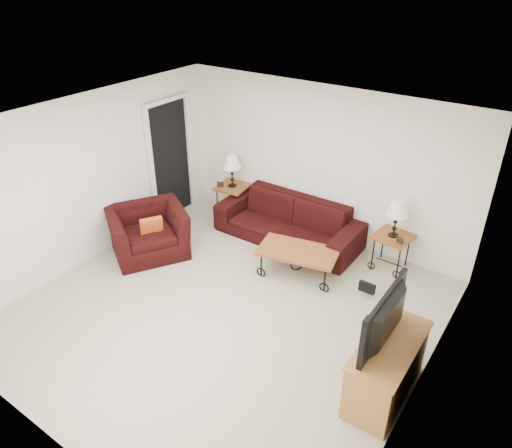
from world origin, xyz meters
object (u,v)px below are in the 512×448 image
Objects in this scene: lamp_right at (396,219)px; lamp_left at (232,171)px; armchair at (148,232)px; backpack at (371,281)px; tv_stand at (386,369)px; coffee_table at (297,262)px; television at (393,321)px; side_table_left at (233,200)px; sofa at (288,221)px; side_table_right at (390,252)px.

lamp_left is at bearing 180.00° from lamp_right.
lamp_right is 3.74m from armchair.
armchair is 3.44m from backpack.
tv_stand is at bearing -31.24° from lamp_left.
coffee_table is 2.38m from armchair.
television is at bearing -84.25° from backpack.
television reaches higher than lamp_left.
backpack is at bearing -14.55° from side_table_left.
sofa is 4.26× the size of side_table_right.
television reaches higher than backpack.
armchair is (-0.32, -1.75, -0.49)m from lamp_left.
backpack is (-0.81, 1.52, -0.12)m from tv_stand.
lamp_left is at bearing 148.76° from tv_stand.
lamp_right is 1.54m from coffee_table.
television reaches higher than coffee_table.
sofa is 1.29m from side_table_left.
side_table_left reaches higher than side_table_right.
lamp_right is 0.49× the size of armchair.
side_table_right is 1.24× the size of backpack.
side_table_right is at bearing 110.02° from tv_stand.
television is (0.82, -2.30, 0.15)m from lamp_right.
side_table_left reaches higher than backpack.
backpack is at bearing 9.27° from coffee_table.
coffee_table is 1.10× the size of television.
side_table_left is (-1.27, 0.18, -0.06)m from sofa.
lamp_left is 4.41m from television.
television reaches higher than sofa.
lamp_right reaches higher than side_table_right.
lamp_left is 0.55× the size of television.
coffee_table is at bearing -39.01° from armchair.
side_table_left is at bearing 0.00° from lamp_left.
lamp_left is 3.14m from backpack.
lamp_left is 4.46m from tv_stand.
television is (4.08, -0.54, 0.62)m from armchair.
armchair is at bearing -160.08° from coffee_table.
sofa is at bearing 129.76° from coffee_table.
armchair is 0.99× the size of tv_stand.
tv_stand is at bearing -31.24° from side_table_left.
tv_stand reaches higher than side_table_left.
armchair reaches higher than side_table_left.
lamp_right is 0.49× the size of coffee_table.
lamp_left reaches higher than side_table_right.
coffee_table is 0.99× the size of tv_stand.
armchair is at bearing 172.47° from tv_stand.
tv_stand reaches higher than side_table_right.
side_table_left is 1.02× the size of lamp_right.
lamp_left reaches higher than backpack.
side_table_right is 1.41m from coffee_table.
side_table_right reaches higher than coffee_table.
side_table_right is 1.00× the size of lamp_right.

